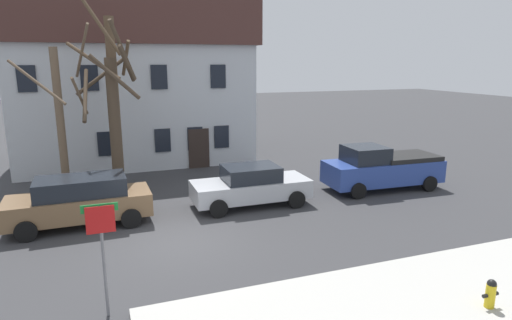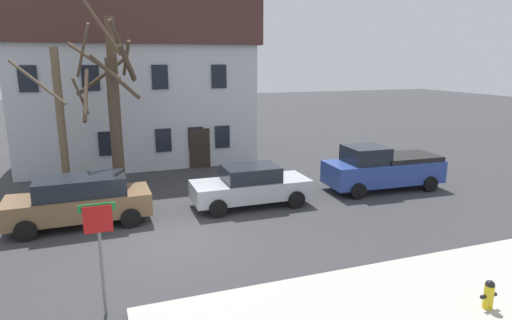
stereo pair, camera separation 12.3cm
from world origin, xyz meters
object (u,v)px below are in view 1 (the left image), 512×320
building_main (134,82)px  tree_bare_mid (113,116)px  pickup_truck_blue (382,168)px  street_sign_pole (102,239)px  tree_bare_near (61,118)px  tree_bare_far (114,98)px  bicycle_leaning (51,198)px  car_silver_sedan (251,186)px  car_brown_wagon (80,200)px  fire_hydrant (491,293)px

building_main → tree_bare_mid: (-1.46, -6.56, -1.10)m
pickup_truck_blue → street_sign_pole: (-11.76, -6.23, 0.89)m
tree_bare_mid → street_sign_pole: size_ratio=2.73×
building_main → tree_bare_near: 7.39m
building_main → street_sign_pole: bearing=-97.6°
pickup_truck_blue → street_sign_pole: size_ratio=2.01×
tree_bare_near → tree_bare_mid: 2.01m
tree_bare_far → bicycle_leaning: 5.00m
tree_bare_far → car_silver_sedan: (4.74, -4.63, -3.18)m
tree_bare_mid → car_silver_sedan: size_ratio=1.56×
car_brown_wagon → pickup_truck_blue: bearing=0.6°
building_main → fire_hydrant: bearing=-72.6°
tree_bare_mid → street_sign_pole: bearing=-94.2°
building_main → pickup_truck_blue: bearing=-46.3°
fire_hydrant → bicycle_leaning: bicycle_leaning is taller
street_sign_pole → bicycle_leaning: bearing=102.3°
tree_bare_mid → car_silver_sedan: tree_bare_mid is taller
pickup_truck_blue → tree_bare_near: bearing=164.7°
building_main → fire_hydrant: 20.37m
tree_bare_near → bicycle_leaning: bearing=-115.2°
building_main → bicycle_leaning: building_main is taller
tree_bare_near → bicycle_leaning: (-0.59, -1.25, -2.97)m
building_main → car_brown_wagon: (-2.86, -10.14, -3.53)m
car_brown_wagon → car_silver_sedan: car_brown_wagon is taller
building_main → fire_hydrant: (5.98, -19.07, -3.96)m
tree_bare_far → car_silver_sedan: tree_bare_far is taller
tree_bare_near → tree_bare_mid: (2.01, -0.12, -0.01)m
tree_bare_far → tree_bare_mid: bearing=-95.2°
tree_bare_mid → bicycle_leaning: bearing=-156.5°
pickup_truck_blue → bicycle_leaning: bearing=170.3°
car_silver_sedan → pickup_truck_blue: (6.21, 0.14, 0.15)m
car_silver_sedan → pickup_truck_blue: 6.21m
pickup_truck_blue → car_brown_wagon: bearing=-179.4°
fire_hydrant → street_sign_pole: bearing=160.9°
pickup_truck_blue → building_main: bearing=133.7°
tree_bare_near → car_brown_wagon: bearing=-80.7°
street_sign_pole → bicycle_leaning: 8.89m
tree_bare_near → street_sign_pole: (1.29, -9.81, -1.49)m
car_silver_sedan → bicycle_leaning: car_silver_sedan is taller
tree_bare_mid → fire_hydrant: (7.44, -12.52, -2.86)m
bicycle_leaning → street_sign_pole: bearing=-77.7°
building_main → street_sign_pole: building_main is taller
tree_bare_far → street_sign_pole: 10.97m
building_main → car_silver_sedan: 11.30m
tree_bare_mid → fire_hydrant: bearing=-59.3°
tree_bare_far → building_main: bearing=76.1°
building_main → street_sign_pole: 16.59m
tree_bare_near → pickup_truck_blue: bearing=-15.3°
car_brown_wagon → pickup_truck_blue: (12.44, 0.12, 0.06)m
pickup_truck_blue → fire_hydrant: (-3.60, -9.06, -0.49)m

